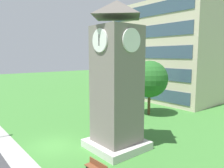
# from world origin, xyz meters

# --- Properties ---
(ground_plane) EXTENTS (160.00, 160.00, 0.00)m
(ground_plane) POSITION_xyz_m (0.00, 0.00, 0.00)
(ground_plane) COLOR #3D7A33
(kerb_strip) EXTENTS (120.00, 1.60, 0.01)m
(kerb_strip) POSITION_xyz_m (0.00, -3.01, 0.00)
(kerb_strip) COLOR #9E9E99
(kerb_strip) RESTS_ON ground
(office_building) EXTENTS (17.24, 10.82, 16.00)m
(office_building) POSITION_xyz_m (-6.88, 24.46, 8.00)
(office_building) COLOR beige
(office_building) RESTS_ON ground
(clock_tower) EXTENTS (4.22, 4.22, 11.67)m
(clock_tower) POSITION_xyz_m (3.60, 3.83, 5.26)
(clock_tower) COLOR slate
(clock_tower) RESTS_ON ground
(park_bench) EXTENTS (1.82, 0.55, 0.88)m
(park_bench) POSITION_xyz_m (5.96, 0.13, 0.46)
(park_bench) COLOR brown
(park_bench) RESTS_ON ground
(tree_by_building) EXTENTS (4.64, 4.64, 6.90)m
(tree_by_building) POSITION_xyz_m (-1.53, 13.69, 4.57)
(tree_by_building) COLOR #513823
(tree_by_building) RESTS_ON ground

